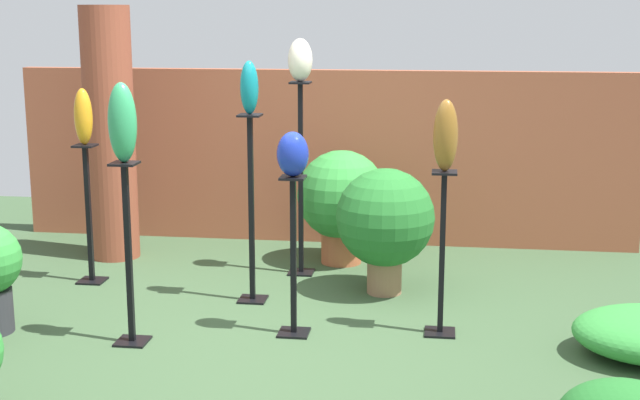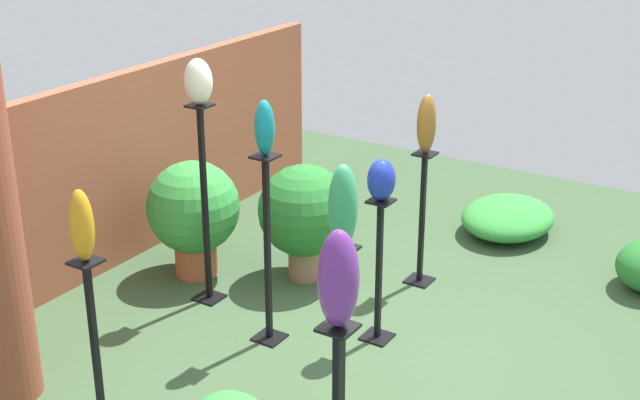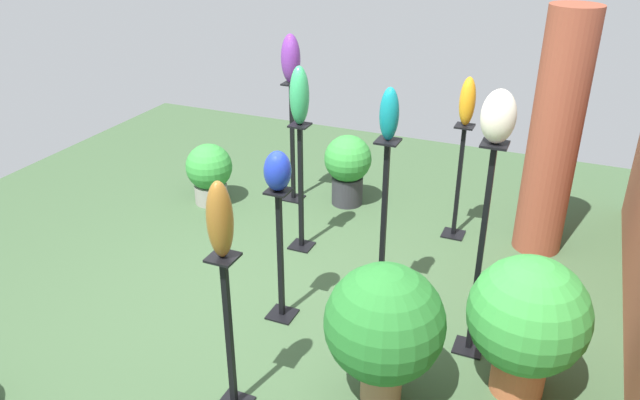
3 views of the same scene
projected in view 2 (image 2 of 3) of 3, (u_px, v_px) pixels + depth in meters
name	position (u px, v px, depth m)	size (l,w,h in m)	color
ground_plane	(375.00, 348.00, 6.17)	(8.00, 8.00, 0.00)	#385133
brick_wall_back	(103.00, 176.00, 7.11)	(5.60, 0.12, 1.57)	#9E5138
pedestal_ivory	(205.00, 213.00, 6.58)	(0.20, 0.20, 1.54)	black
pedestal_cobalt	(379.00, 277.00, 6.12)	(0.20, 0.20, 1.05)	black
pedestal_jade	(341.00, 346.00, 5.17)	(0.20, 0.20, 1.17)	black
pedestal_amber	(95.00, 352.00, 5.19)	(0.20, 0.20, 1.08)	black
pedestal_teal	(268.00, 258.00, 6.06)	(0.20, 0.20, 1.37)	black
pedestal_bronze	(422.00, 225.00, 6.93)	(0.20, 0.20, 1.08)	black
art_vase_ivory	(198.00, 82.00, 6.21)	(0.19, 0.21, 0.33)	beige
art_vase_violet	(338.00, 279.00, 3.89)	(0.19, 0.19, 0.47)	#6B2D8C
art_vase_cobalt	(381.00, 180.00, 5.86)	(0.20, 0.19, 0.29)	#192D9E
art_vase_jade	(343.00, 207.00, 4.84)	(0.18, 0.16, 0.49)	#2D9356
art_vase_amber	(82.00, 226.00, 4.89)	(0.14, 0.14, 0.43)	orange
art_vase_teal	(265.00, 128.00, 5.71)	(0.13, 0.13, 0.37)	#0F727A
art_vase_bronze	(426.00, 124.00, 6.63)	(0.16, 0.14, 0.45)	brown
potted_plant_back_center	(304.00, 213.00, 6.98)	(0.73, 0.73, 0.95)	#936B4C
potted_plant_front_left	(193.00, 211.00, 7.04)	(0.74, 0.74, 0.95)	#B25B38
foliage_bed_east	(508.00, 217.00, 7.95)	(0.97, 0.79, 0.30)	#338C38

